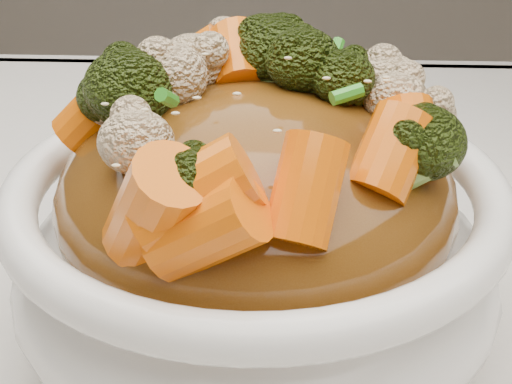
# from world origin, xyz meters

# --- Properties ---
(tablecloth) EXTENTS (1.20, 0.80, 0.04)m
(tablecloth) POSITION_xyz_m (0.00, 0.00, 0.73)
(tablecloth) COLOR silver
(tablecloth) RESTS_ON dining_table
(bowl) EXTENTS (0.25, 0.25, 0.09)m
(bowl) POSITION_xyz_m (0.00, -0.00, 0.79)
(bowl) COLOR white
(bowl) RESTS_ON tablecloth
(sauce_base) EXTENTS (0.20, 0.20, 0.10)m
(sauce_base) POSITION_xyz_m (0.00, -0.00, 0.82)
(sauce_base) COLOR #5E3610
(sauce_base) RESTS_ON bowl
(carrots) EXTENTS (0.20, 0.20, 0.05)m
(carrots) POSITION_xyz_m (0.00, -0.00, 0.89)
(carrots) COLOR orange
(carrots) RESTS_ON sauce_base
(broccoli) EXTENTS (0.20, 0.20, 0.05)m
(broccoli) POSITION_xyz_m (0.00, -0.00, 0.89)
(broccoli) COLOR black
(broccoli) RESTS_ON sauce_base
(cauliflower) EXTENTS (0.20, 0.20, 0.04)m
(cauliflower) POSITION_xyz_m (0.00, -0.00, 0.89)
(cauliflower) COLOR beige
(cauliflower) RESTS_ON sauce_base
(scallions) EXTENTS (0.15, 0.15, 0.02)m
(scallions) POSITION_xyz_m (0.00, -0.00, 0.89)
(scallions) COLOR #2B8B20
(scallions) RESTS_ON sauce_base
(sesame_seeds) EXTENTS (0.18, 0.18, 0.01)m
(sesame_seeds) POSITION_xyz_m (0.00, -0.00, 0.89)
(sesame_seeds) COLOR beige
(sesame_seeds) RESTS_ON sauce_base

